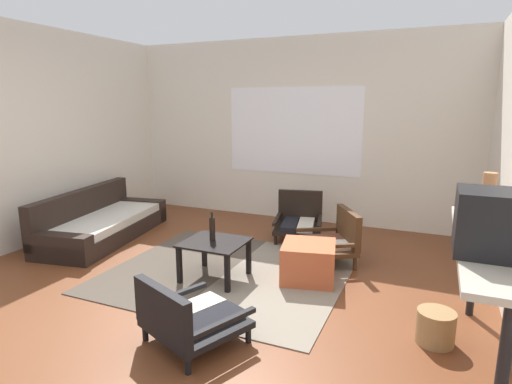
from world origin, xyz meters
name	(u,v)px	position (x,y,z in m)	size (l,w,h in m)	color
ground_plane	(186,299)	(0.00, 0.00, 0.00)	(7.80, 7.80, 0.00)	brown
far_wall_with_window	(294,131)	(0.00, 3.06, 1.35)	(5.60, 0.13, 2.70)	silver
side_wall_left	(1,139)	(-2.66, 0.30, 1.35)	(0.12, 6.60, 2.70)	silver
area_rug	(228,272)	(0.07, 0.70, 0.01)	(2.40, 2.16, 0.01)	#4C4238
couch	(101,223)	(-2.01, 1.08, 0.20)	(1.11, 2.07, 0.64)	black
coffee_table	(215,248)	(0.02, 0.51, 0.33)	(0.61, 0.56, 0.40)	black
armchair_by_window	(299,219)	(0.39, 2.13, 0.25)	(0.72, 0.75, 0.60)	black
armchair_striped_foreground	(187,317)	(0.42, -0.62, 0.22)	(0.83, 0.82, 0.52)	black
armchair_corner	(333,239)	(1.01, 1.45, 0.27)	(0.81, 0.84, 0.59)	#472D19
ottoman_orange	(308,262)	(0.90, 0.86, 0.19)	(0.52, 0.52, 0.38)	#BC5633
console_shelf	(491,255)	(2.35, -0.11, 0.81)	(0.42, 1.77, 0.91)	#B2AD9E
crt_television	(501,224)	(2.35, -0.39, 1.09)	(0.48, 0.37, 0.37)	black
clay_vase	(487,204)	(2.35, 0.36, 1.04)	(0.23, 0.23, 0.36)	#A87047
glass_bottle	(212,228)	(-0.02, 0.54, 0.52)	(0.06, 0.06, 0.29)	black
wicker_basket	(436,327)	(2.09, 0.13, 0.13)	(0.28, 0.28, 0.25)	#9E7A4C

